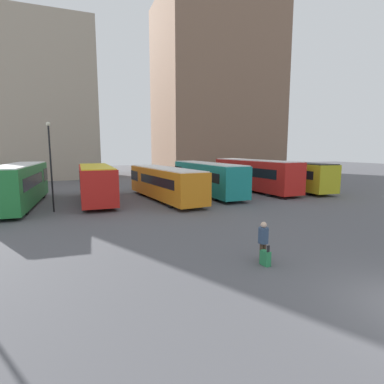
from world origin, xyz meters
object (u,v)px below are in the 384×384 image
traveler (263,238)px  suitcase (265,258)px  bus_1 (96,182)px  bus_5 (296,175)px  bus_3 (206,177)px  bus_4 (254,174)px  bus_2 (164,182)px  lamp_post_2 (51,160)px  bus_0 (20,183)px

traveler → suitcase: traveler is taller
bus_1 → bus_5: 20.66m
bus_1 → bus_3: (10.56, 0.84, 0.04)m
bus_4 → suitcase: bearing=144.4°
bus_3 → traveler: bus_3 is taller
bus_2 → traveler: bus_2 is taller
bus_2 → lamp_post_2: 9.38m
bus_2 → traveler: bearing=171.9°
bus_5 → bus_3: bearing=86.3°
bus_3 → bus_5: (10.10, -1.07, -0.05)m
bus_3 → bus_5: bus_3 is taller
suitcase → traveler: bearing=-28.9°
bus_0 → lamp_post_2: bearing=-140.6°
bus_5 → bus_1: bearing=91.7°
suitcase → bus_1: bearing=11.2°
bus_2 → bus_4: 10.78m
bus_3 → bus_1: bearing=93.1°
bus_2 → lamp_post_2: (-8.86, -2.25, 2.12)m
bus_2 → traveler: 15.69m
bus_5 → suitcase: 22.87m
bus_0 → traveler: bus_0 is taller
bus_3 → bus_4: (5.71, 0.42, 0.10)m
bus_3 → bus_2: bearing=108.4°
bus_0 → bus_4: size_ratio=0.97×
bus_1 → bus_5: bus_1 is taller
lamp_post_2 → bus_4: bearing=12.8°
suitcase → lamp_post_2: lamp_post_2 is taller
bus_1 → suitcase: 17.90m
bus_0 → lamp_post_2: 4.72m
bus_2 → suitcase: (-0.46, -16.15, -1.28)m
bus_4 → bus_5: size_ratio=1.24×
bus_4 → traveler: size_ratio=7.67×
bus_4 → lamp_post_2: lamp_post_2 is taller
suitcase → lamp_post_2: bearing=25.2°
bus_0 → bus_2: 11.51m
lamp_post_2 → suitcase: bearing=-58.9°
bus_3 → lamp_post_2: 14.41m
bus_2 → suitcase: size_ratio=14.34×
bus_1 → bus_4: 16.31m
bus_2 → lamp_post_2: lamp_post_2 is taller
bus_3 → bus_5: 10.16m
traveler → lamp_post_2: lamp_post_2 is taller
bus_0 → suitcase: (10.98, -17.37, -1.49)m
bus_0 → lamp_post_2: (2.58, -3.46, 1.90)m
bus_4 → bus_5: 4.64m
bus_3 → suitcase: bearing=162.0°
bus_5 → traveler: 22.35m
bus_1 → suitcase: bearing=-163.0°
bus_2 → bus_4: bus_4 is taller
bus_0 → bus_3: bus_0 is taller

